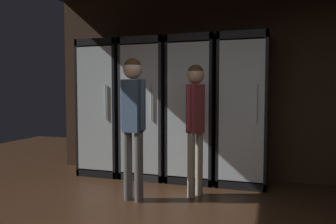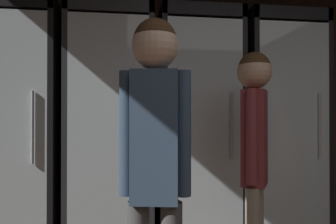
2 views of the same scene
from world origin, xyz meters
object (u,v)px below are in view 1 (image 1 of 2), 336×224
object	(u,v)px
cooler_right	(243,111)
shopper_far	(195,112)
cooler_left	(148,110)
cooler_center	(193,111)
shopper_near	(133,111)
cooler_far_left	(106,109)

from	to	relation	value
cooler_right	shopper_far	bearing A→B (deg)	-124.29
shopper_far	cooler_left	bearing A→B (deg)	140.67
cooler_left	cooler_right	distance (m)	1.42
cooler_center	cooler_right	world-z (taller)	same
cooler_center	shopper_far	world-z (taller)	cooler_center
cooler_right	shopper_near	bearing A→B (deg)	-135.78
shopper_near	cooler_left	bearing A→B (deg)	102.77
cooler_left	cooler_right	xyz separation A→B (m)	(1.42, -0.00, 0.00)
shopper_far	cooler_center	bearing A→B (deg)	105.07
cooler_center	cooler_right	bearing A→B (deg)	-0.07
cooler_far_left	cooler_right	xyz separation A→B (m)	(2.13, -0.00, 0.00)
cooler_center	shopper_near	distance (m)	1.22
cooler_center	shopper_near	size ratio (longest dim) A/B	1.24
shopper_near	shopper_far	xyz separation A→B (m)	(0.65, 0.39, -0.02)
cooler_right	cooler_left	bearing A→B (deg)	179.95
cooler_right	shopper_near	size ratio (longest dim) A/B	1.24
cooler_right	cooler_far_left	bearing A→B (deg)	179.97
cooler_left	shopper_far	xyz separation A→B (m)	(0.91, -0.75, 0.03)
cooler_far_left	cooler_center	xyz separation A→B (m)	(1.42, -0.00, -0.01)
cooler_left	cooler_center	distance (m)	0.71
shopper_near	cooler_far_left	bearing A→B (deg)	130.46
shopper_near	shopper_far	size ratio (longest dim) A/B	1.04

